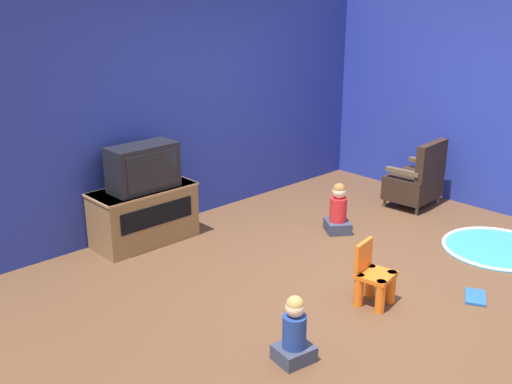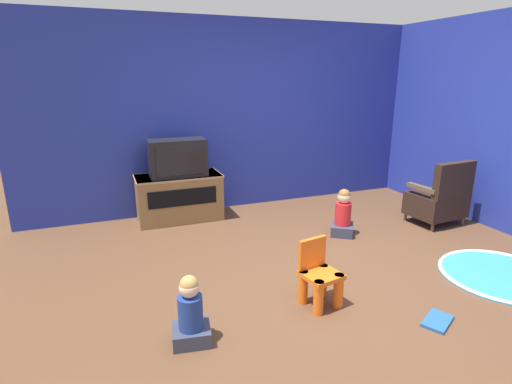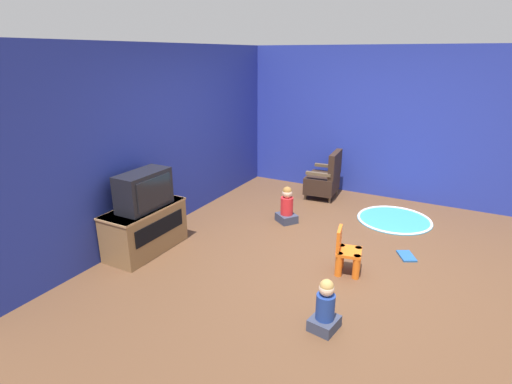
% 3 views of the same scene
% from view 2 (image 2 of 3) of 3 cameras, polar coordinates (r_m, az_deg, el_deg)
% --- Properties ---
extents(ground_plane, '(30.00, 30.00, 0.00)m').
position_cam_2_polar(ground_plane, '(3.90, 10.52, -11.63)').
color(ground_plane, brown).
extents(wall_back, '(5.62, 0.12, 2.54)m').
position_cam_2_polar(wall_back, '(5.56, -3.50, 10.71)').
color(wall_back, '#23339E').
rests_on(wall_back, ground_plane).
extents(tv_cabinet, '(1.08, 0.51, 0.59)m').
position_cam_2_polar(tv_cabinet, '(5.24, -10.90, -0.65)').
color(tv_cabinet, brown).
rests_on(tv_cabinet, ground_plane).
extents(television, '(0.70, 0.35, 0.46)m').
position_cam_2_polar(television, '(5.07, -11.12, 4.80)').
color(television, black).
rests_on(television, tv_cabinet).
extents(black_armchair, '(0.67, 0.56, 0.82)m').
position_cam_2_polar(black_armchair, '(5.48, 24.73, -0.89)').
color(black_armchair, brown).
rests_on(black_armchair, ground_plane).
extents(yellow_kid_chair, '(0.34, 0.32, 0.54)m').
position_cam_2_polar(yellow_kid_chair, '(3.35, 9.00, -12.17)').
color(yellow_kid_chair, orange).
rests_on(yellow_kid_chair, ground_plane).
extents(play_mat, '(1.10, 1.10, 0.04)m').
position_cam_2_polar(play_mat, '(4.46, 31.66, -10.06)').
color(play_mat, teal).
rests_on(play_mat, ground_plane).
extents(child_watching_left, '(0.36, 0.37, 0.56)m').
position_cam_2_polar(child_watching_left, '(4.78, 12.31, -3.25)').
color(child_watching_left, '#33384C').
rests_on(child_watching_left, ground_plane).
extents(child_watching_center, '(0.30, 0.27, 0.52)m').
position_cam_2_polar(child_watching_center, '(2.92, -9.33, -16.82)').
color(child_watching_center, '#33384C').
rests_on(child_watching_center, ground_plane).
extents(book, '(0.32, 0.28, 0.02)m').
position_cam_2_polar(book, '(3.48, 24.50, -16.42)').
color(book, '#235699').
rests_on(book, ground_plane).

